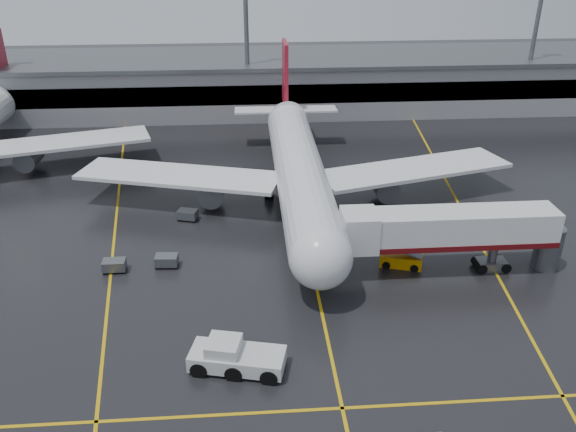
{
  "coord_description": "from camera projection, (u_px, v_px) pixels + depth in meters",
  "views": [
    {
      "loc": [
        -5.6,
        -50.18,
        27.83
      ],
      "look_at": [
        -2.0,
        -2.0,
        4.0
      ],
      "focal_mm": 36.88,
      "sensor_mm": 36.0,
      "label": 1
    }
  ],
  "objects": [
    {
      "name": "ground",
      "position": [
        307.0,
        243.0,
        57.56
      ],
      "size": [
        220.0,
        220.0,
        0.0
      ],
      "primitive_type": "plane",
      "color": "black",
      "rests_on": "ground"
    },
    {
      "name": "apron_line_centre",
      "position": [
        307.0,
        243.0,
        57.56
      ],
      "size": [
        0.25,
        90.0,
        0.02
      ],
      "primitive_type": "cube",
      "color": "gold",
      "rests_on": "ground"
    },
    {
      "name": "apron_line_stop",
      "position": [
        342.0,
        408.0,
        37.88
      ],
      "size": [
        60.0,
        0.25,
        0.02
      ],
      "primitive_type": "cube",
      "color": "gold",
      "rests_on": "ground"
    },
    {
      "name": "apron_line_left",
      "position": [
        117.0,
        206.0,
        65.17
      ],
      "size": [
        9.99,
        69.35,
        0.02
      ],
      "primitive_type": "cube",
      "rotation": [
        0.0,
        0.0,
        0.14
      ],
      "color": "gold",
      "rests_on": "ground"
    },
    {
      "name": "apron_line_right",
      "position": [
        454.0,
        195.0,
        67.71
      ],
      "size": [
        7.57,
        69.64,
        0.02
      ],
      "primitive_type": "cube",
      "rotation": [
        0.0,
        0.0,
        -0.1
      ],
      "color": "gold",
      "rests_on": "ground"
    },
    {
      "name": "terminal",
      "position": [
        278.0,
        82.0,
        98.52
      ],
      "size": [
        122.0,
        19.0,
        8.6
      ],
      "color": "gray",
      "rests_on": "ground"
    },
    {
      "name": "light_mast_mid",
      "position": [
        246.0,
        24.0,
        88.39
      ],
      "size": [
        3.0,
        1.2,
        25.45
      ],
      "color": "#595B60",
      "rests_on": "ground"
    },
    {
      "name": "light_mast_right",
      "position": [
        537.0,
        21.0,
        91.39
      ],
      "size": [
        3.0,
        1.2,
        25.45
      ],
      "color": "#595B60",
      "rests_on": "ground"
    },
    {
      "name": "main_airliner",
      "position": [
        298.0,
        166.0,
        64.38
      ],
      "size": [
        48.8,
        45.6,
        14.1
      ],
      "color": "silver",
      "rests_on": "ground"
    },
    {
      "name": "jet_bridge",
      "position": [
        451.0,
        232.0,
        51.25
      ],
      "size": [
        19.9,
        3.4,
        6.05
      ],
      "color": "silver",
      "rests_on": "ground"
    },
    {
      "name": "pushback_tractor",
      "position": [
        235.0,
        357.0,
        40.94
      ],
      "size": [
        6.98,
        4.11,
        2.34
      ],
      "color": "silver",
      "rests_on": "ground"
    },
    {
      "name": "belt_loader",
      "position": [
        401.0,
        260.0,
        53.51
      ],
      "size": [
        4.02,
        2.62,
        2.36
      ],
      "color": "#D28503",
      "rests_on": "ground"
    },
    {
      "name": "baggage_cart_a",
      "position": [
        167.0,
        260.0,
        53.38
      ],
      "size": [
        2.07,
        1.42,
        1.12
      ],
      "color": "#595B60",
      "rests_on": "ground"
    },
    {
      "name": "baggage_cart_b",
      "position": [
        114.0,
        265.0,
        52.63
      ],
      "size": [
        2.02,
        1.33,
        1.12
      ],
      "color": "#595B60",
      "rests_on": "ground"
    },
    {
      "name": "baggage_cart_c",
      "position": [
        188.0,
        214.0,
        61.84
      ],
      "size": [
        2.29,
        1.81,
        1.12
      ],
      "color": "#595B60",
      "rests_on": "ground"
    }
  ]
}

